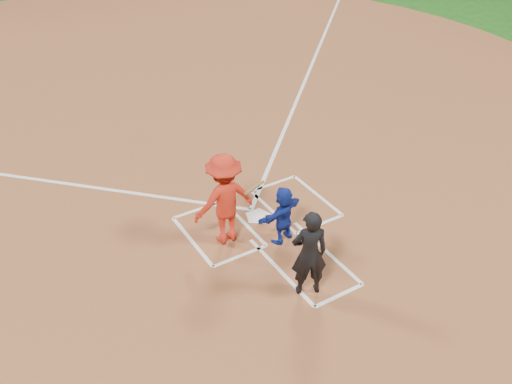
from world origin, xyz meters
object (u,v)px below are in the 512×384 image
home_plate (258,216)px  batter_at_plate (225,199)px  catcher (283,215)px  umpire (309,253)px

home_plate → batter_at_plate: size_ratio=0.31×
home_plate → catcher: catcher is taller
catcher → umpire: (-0.45, -1.47, 0.26)m
catcher → umpire: size_ratio=0.70×
catcher → umpire: bearing=58.6°
umpire → home_plate: bearing=-78.3°
home_plate → batter_at_plate: 1.40m
batter_at_plate → umpire: bearing=-75.8°
home_plate → umpire: size_ratio=0.34×
home_plate → umpire: (-0.43, -2.38, 0.88)m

